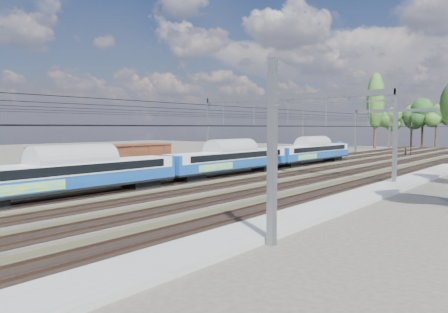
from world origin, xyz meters
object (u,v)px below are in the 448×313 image
Objects in this scene: emu_train at (229,156)px; signal_near at (411,135)px; freight_boxcar at (107,162)px; worker at (406,152)px.

signal_near is at bearing 83.39° from emu_train.
freight_boxcar is at bearing -109.77° from emu_train.
worker is at bearing 83.64° from emu_train.
emu_train is 33.86× the size of worker.
worker is 3.64m from signal_near.
signal_near is at bearing -34.48° from worker.
freight_boxcar is 2.23× the size of signal_near.
signal_near reaches higher than worker.
freight_boxcar is at bearing -91.79° from signal_near.
signal_near reaches higher than freight_boxcar.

